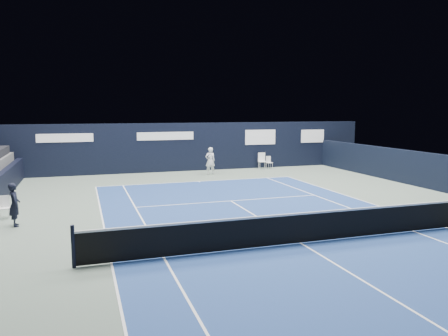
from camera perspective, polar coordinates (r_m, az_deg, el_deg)
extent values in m
plane|color=#58695C|center=(15.10, 6.40, -7.61)|extent=(48.00, 48.00, 0.00)
cube|color=navy|center=(13.38, 10.01, -9.67)|extent=(10.97, 23.77, 0.01)
cube|color=black|center=(24.12, 25.54, -0.40)|extent=(0.30, 22.00, 1.80)
cube|color=white|center=(29.80, 5.96, 0.69)|extent=(0.39, 0.38, 0.03)
cube|color=white|center=(29.91, 5.81, 1.15)|extent=(0.36, 0.06, 0.43)
cylinder|color=white|center=(30.02, 6.07, 0.38)|extent=(0.02, 0.02, 0.38)
cylinder|color=white|center=(29.87, 5.55, 0.35)|extent=(0.02, 0.02, 0.38)
cylinder|color=white|center=(29.77, 6.35, 0.31)|extent=(0.02, 0.02, 0.38)
cylinder|color=white|center=(29.62, 5.83, 0.28)|extent=(0.02, 0.02, 0.38)
cube|color=white|center=(29.92, 5.79, 1.29)|extent=(0.30, 0.09, 0.28)
cube|color=white|center=(29.36, 5.02, 0.85)|extent=(0.55, 0.53, 0.05)
cube|color=white|center=(29.53, 4.93, 1.47)|extent=(0.48, 0.12, 0.57)
cylinder|color=white|center=(29.62, 5.32, 0.41)|extent=(0.03, 0.03, 0.50)
cylinder|color=white|center=(29.53, 4.54, 0.40)|extent=(0.03, 0.03, 0.50)
cylinder|color=white|center=(29.25, 5.49, 0.32)|extent=(0.03, 0.03, 0.50)
cylinder|color=white|center=(29.15, 4.71, 0.30)|extent=(0.03, 0.03, 0.50)
cube|color=white|center=(17.88, -26.81, -4.72)|extent=(0.38, 0.37, 0.04)
cube|color=white|center=(17.99, -26.79, -3.90)|extent=(0.37, 0.04, 0.44)
cylinder|color=white|center=(18.04, -26.22, -5.21)|extent=(0.02, 0.02, 0.39)
cylinder|color=white|center=(18.08, -27.22, -5.24)|extent=(0.02, 0.02, 0.39)
cylinder|color=white|center=(17.75, -26.32, -5.41)|extent=(0.02, 0.02, 0.39)
imported|color=black|center=(16.51, -25.68, -4.33)|extent=(0.46, 0.61, 1.50)
cube|color=white|center=(24.23, -3.34, -1.76)|extent=(10.97, 0.06, 0.00)
cube|color=white|center=(16.61, 27.07, -6.97)|extent=(0.06, 23.77, 0.00)
cube|color=white|center=(11.92, -14.50, -11.95)|extent=(0.06, 23.77, 0.00)
cube|color=white|center=(15.69, 23.51, -7.59)|extent=(0.06, 23.77, 0.00)
cube|color=white|center=(12.07, -7.86, -11.53)|extent=(0.06, 23.77, 0.00)
cube|color=white|center=(19.07, 0.90, -4.31)|extent=(8.23, 0.06, 0.00)
cube|color=white|center=(13.38, 10.01, -9.65)|extent=(0.06, 12.80, 0.00)
cube|color=white|center=(24.09, -3.25, -1.81)|extent=(0.06, 0.30, 0.00)
cylinder|color=black|center=(11.74, -19.11, -9.66)|extent=(0.10, 0.10, 1.10)
cube|color=black|center=(13.25, 10.05, -7.79)|extent=(12.80, 0.03, 0.86)
cube|color=white|center=(13.14, 10.10, -5.90)|extent=(12.80, 0.05, 0.06)
cube|color=black|center=(28.50, -5.74, 2.75)|extent=(26.00, 0.60, 3.10)
cube|color=silver|center=(27.48, -20.05, 3.71)|extent=(3.20, 0.02, 0.50)
cube|color=silver|center=(27.93, -7.63, 4.16)|extent=(3.60, 0.02, 0.50)
cube|color=silver|center=(29.82, 4.78, 4.04)|extent=(2.20, 0.02, 1.00)
cube|color=silver|center=(31.60, 11.49, 4.11)|extent=(1.80, 0.02, 0.90)
imported|color=white|center=(26.77, -1.82, 0.93)|extent=(0.62, 0.41, 1.67)
cylinder|color=black|center=(26.42, -1.95, 1.31)|extent=(0.03, 0.29, 0.13)
torus|color=black|center=(26.17, -1.80, 1.47)|extent=(0.30, 0.13, 0.29)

